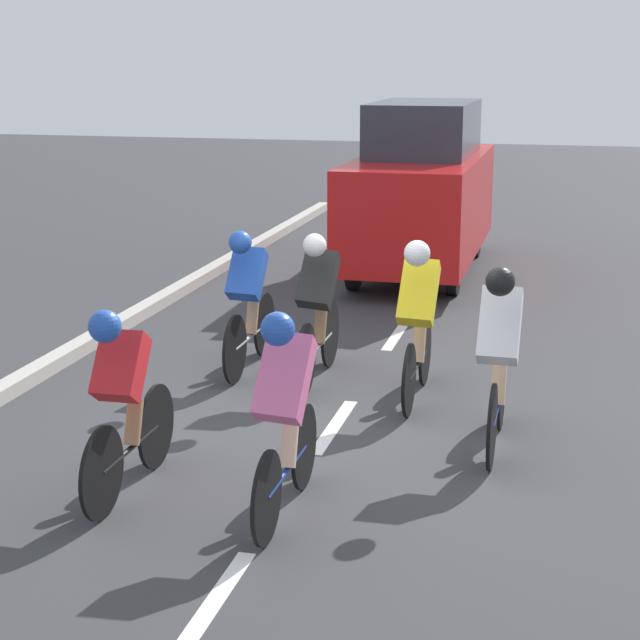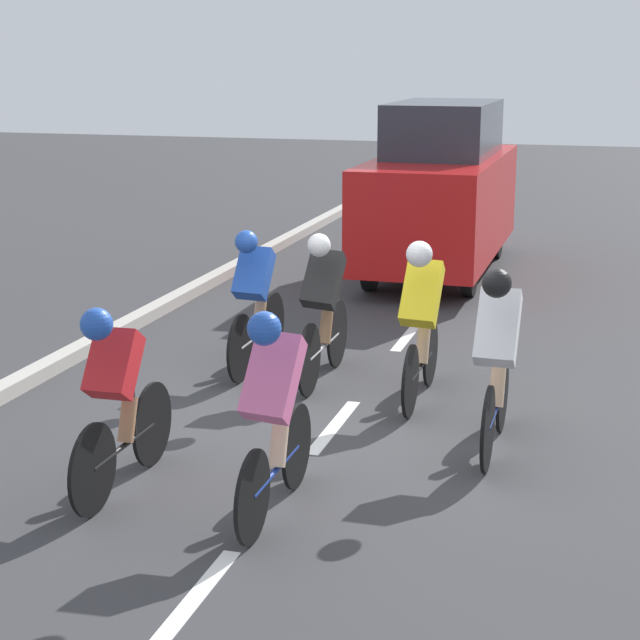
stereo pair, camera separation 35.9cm
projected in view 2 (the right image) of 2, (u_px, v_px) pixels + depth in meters
The scene contains 12 objects.
ground_plane at pixel (331, 430), 9.22m from camera, with size 60.00×60.00×0.00m, color #38383A.
lane_stripe_near at pixel (190, 603), 6.32m from camera, with size 0.12×1.40×0.01m, color white.
lane_stripe_mid at pixel (334, 426), 9.30m from camera, with size 0.12×1.40×0.01m, color white.
lane_stripe_far at pixel (408, 335), 12.28m from camera, with size 0.12×1.40×0.01m, color white.
curb at pixel (10, 388), 10.15m from camera, with size 0.20×25.70×0.14m, color #B7B2A8.
cyclist_red at pixel (116, 393), 7.74m from camera, with size 0.32×1.65×1.46m.
cyclist_pink at pixel (273, 406), 7.29m from camera, with size 0.36×1.62×1.55m.
cyclist_yellow at pixel (421, 316), 9.73m from camera, with size 0.34×1.64×1.57m.
cyclist_black at pixel (323, 304), 10.36m from camera, with size 0.36×1.71×1.53m.
cyclist_white at pixel (497, 355), 8.50m from camera, with size 0.33×1.64×1.58m.
cyclist_blue at pixel (255, 296), 10.77m from camera, with size 0.34×1.69×1.49m.
support_car at pixel (440, 190), 15.51m from camera, with size 1.70×4.59×2.47m.
Camera 2 is at (-2.33, 8.39, 3.17)m, focal length 60.00 mm.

